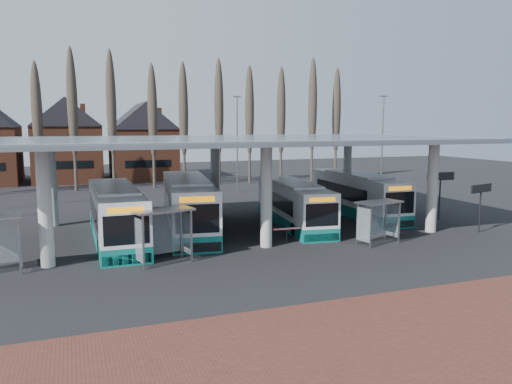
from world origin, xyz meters
name	(u,v)px	position (x,y,z in m)	size (l,w,h in m)	color
ground	(283,257)	(0.00, 0.00, 0.00)	(140.00, 140.00, 0.00)	black
brick_strip	(430,348)	(0.00, -12.00, 0.01)	(70.00, 10.00, 0.03)	brown
station_canopy	(237,147)	(0.00, 8.00, 5.68)	(32.00, 16.00, 6.34)	#B9B9B4
poplar_row	(168,111)	(0.00, 33.00, 8.78)	(45.10, 1.10, 14.50)	#473D33
townhouse_row	(26,135)	(-15.75, 44.00, 5.94)	(36.80, 10.30, 12.25)	brown
lamp_post_b	(237,142)	(6.00, 26.00, 5.34)	(0.80, 0.16, 10.17)	slate
lamp_post_c	(382,142)	(20.00, 20.00, 5.34)	(0.80, 0.16, 10.17)	slate
bus_0	(116,215)	(-8.19, 7.33, 1.62)	(2.68, 12.35, 3.43)	white
bus_1	(188,205)	(-3.29, 8.74, 1.72)	(4.63, 13.39, 3.65)	white
bus_2	(293,205)	(4.23, 7.85, 1.48)	(3.76, 11.53, 3.15)	white
bus_3	(356,195)	(10.77, 9.94, 1.58)	(3.26, 12.22, 3.36)	white
shelter_1	(162,223)	(-6.38, 1.24, 2.09)	(3.37, 2.25, 2.87)	gray
shelter_2	(377,213)	(6.64, 0.96, 1.90)	(3.04, 1.96, 2.61)	gray
info_sign_0	(481,192)	(14.89, 1.17, 2.74)	(2.16, 0.63, 3.26)	black
info_sign_1	(441,180)	(15.60, 5.91, 3.03)	(2.43, 0.16, 3.61)	black
barrier	(289,230)	(1.66, 2.91, 0.83)	(2.13, 0.62, 1.06)	black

